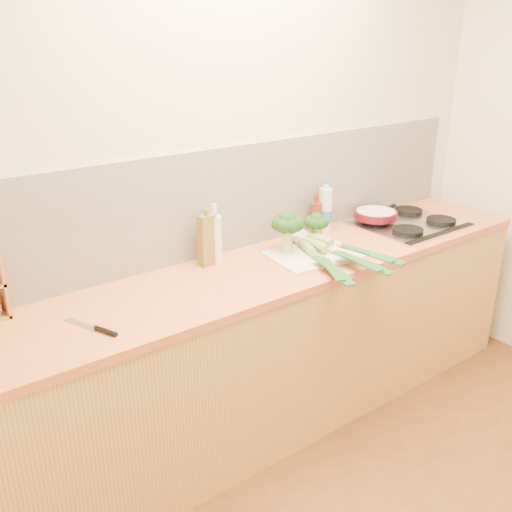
% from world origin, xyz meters
% --- Properties ---
extents(room_shell, '(3.50, 3.50, 3.50)m').
position_xyz_m(room_shell, '(0.00, 1.49, 1.17)').
color(room_shell, beige).
rests_on(room_shell, ground).
extents(counter, '(3.20, 0.62, 0.90)m').
position_xyz_m(counter, '(0.00, 1.20, 0.45)').
color(counter, tan).
rests_on(counter, ground).
extents(gas_hob, '(0.58, 0.50, 0.04)m').
position_xyz_m(gas_hob, '(1.02, 1.20, 0.91)').
color(gas_hob, silver).
rests_on(gas_hob, counter).
extents(chopping_board, '(0.47, 0.37, 0.01)m').
position_xyz_m(chopping_board, '(0.24, 1.16, 0.91)').
color(chopping_board, white).
rests_on(chopping_board, counter).
extents(broccoli_left, '(0.16, 0.16, 0.21)m').
position_xyz_m(broccoli_left, '(0.15, 1.27, 1.06)').
color(broccoli_left, '#B6C774').
rests_on(broccoli_left, chopping_board).
extents(broccoli_right, '(0.13, 0.13, 0.18)m').
position_xyz_m(broccoli_right, '(0.33, 1.26, 1.03)').
color(broccoli_right, '#B6C774').
rests_on(broccoli_right, chopping_board).
extents(leek_front, '(0.28, 0.68, 0.04)m').
position_xyz_m(leek_front, '(0.21, 1.14, 0.94)').
color(leek_front, white).
rests_on(leek_front, chopping_board).
extents(leek_mid, '(0.10, 0.69, 0.04)m').
position_xyz_m(leek_mid, '(0.27, 1.11, 0.95)').
color(leek_mid, white).
rests_on(leek_mid, chopping_board).
extents(leek_back, '(0.15, 0.67, 0.04)m').
position_xyz_m(leek_back, '(0.32, 1.11, 0.97)').
color(leek_back, white).
rests_on(leek_back, chopping_board).
extents(chefs_knife, '(0.13, 0.26, 0.02)m').
position_xyz_m(chefs_knife, '(-0.94, 1.08, 0.91)').
color(chefs_knife, silver).
rests_on(chefs_knife, counter).
extents(skillet, '(0.37, 0.25, 0.04)m').
position_xyz_m(skillet, '(0.88, 1.32, 0.96)').
color(skillet, '#4C0C15').
rests_on(skillet, gas_hob).
extents(oil_tin, '(0.08, 0.05, 0.28)m').
position_xyz_m(oil_tin, '(-0.25, 1.39, 1.03)').
color(oil_tin, olive).
rests_on(oil_tin, counter).
extents(glass_bottle, '(0.07, 0.07, 0.30)m').
position_xyz_m(glass_bottle, '(-0.20, 1.39, 1.02)').
color(glass_bottle, silver).
rests_on(glass_bottle, counter).
extents(amber_bottle, '(0.06, 0.06, 0.23)m').
position_xyz_m(amber_bottle, '(0.48, 1.42, 0.99)').
color(amber_bottle, '#632512').
rests_on(amber_bottle, counter).
extents(water_bottle, '(0.08, 0.08, 0.28)m').
position_xyz_m(water_bottle, '(0.55, 1.42, 1.02)').
color(water_bottle, silver).
rests_on(water_bottle, counter).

